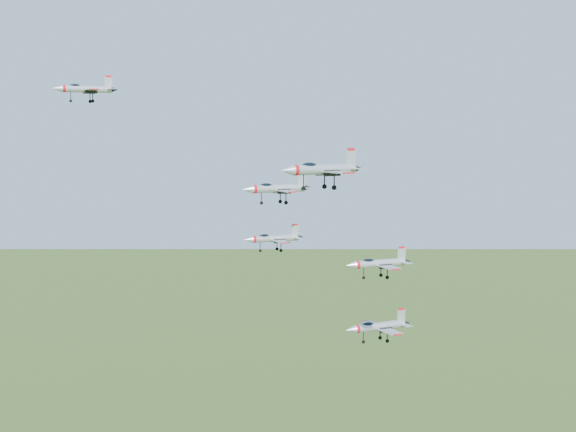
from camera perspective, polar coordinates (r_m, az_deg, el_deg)
jet_lead at (r=133.66m, az=-14.25°, el=8.76°), size 10.54×8.76×2.82m
jet_left_high at (r=134.64m, az=-0.82°, el=1.98°), size 12.83×10.69×3.43m
jet_right_high at (r=111.66m, az=2.40°, el=3.35°), size 13.63×11.22×3.65m
jet_left_low at (r=141.02m, az=-1.06°, el=-1.59°), size 11.24×9.46×3.02m
jet_right_low at (r=125.45m, az=6.42°, el=-3.36°), size 11.41×9.58×3.06m
jet_trail at (r=148.66m, az=6.40°, el=-7.81°), size 13.84×11.54×3.70m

